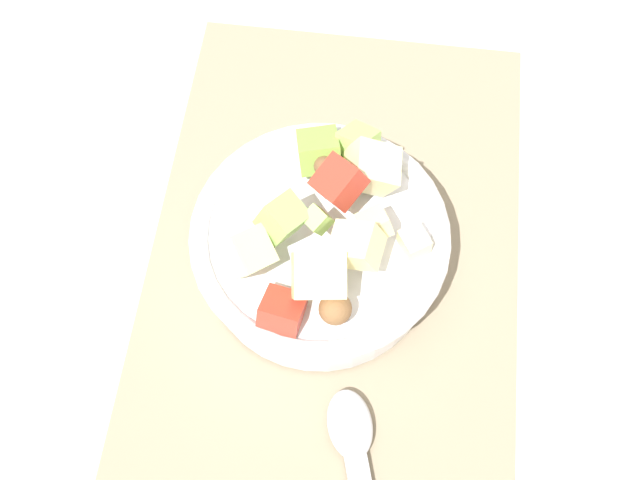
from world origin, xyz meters
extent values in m
plane|color=silver|center=(0.00, 0.00, 0.00)|extent=(2.40, 2.40, 0.00)
cube|color=gray|center=(0.00, 0.00, 0.00)|extent=(0.50, 0.33, 0.01)
cylinder|color=white|center=(0.01, -0.01, 0.03)|extent=(0.20, 0.20, 0.06)
torus|color=white|center=(0.01, -0.01, 0.06)|extent=(0.21, 0.21, 0.02)
cube|color=#BC3828|center=(0.09, -0.03, 0.07)|extent=(0.04, 0.04, 0.03)
cube|color=beige|center=(-0.04, 0.02, 0.09)|extent=(0.04, 0.05, 0.05)
cube|color=beige|center=(0.04, 0.02, 0.10)|extent=(0.04, 0.05, 0.04)
cube|color=#8CB74C|center=(-0.06, -0.02, 0.08)|extent=(0.05, 0.04, 0.04)
cube|color=beige|center=(0.01, 0.03, 0.09)|extent=(0.03, 0.03, 0.03)
sphere|color=brown|center=(0.08, 0.01, 0.08)|extent=(0.04, 0.03, 0.04)
sphere|color=brown|center=(-0.04, -0.01, 0.09)|extent=(0.03, 0.02, 0.02)
cube|color=#A3CC6B|center=(-0.06, 0.01, 0.08)|extent=(0.05, 0.04, 0.05)
cube|color=#93C160|center=(0.02, -0.04, 0.10)|extent=(0.04, 0.05, 0.05)
cube|color=beige|center=(0.04, -0.06, 0.09)|extent=(0.05, 0.05, 0.04)
cube|color=beige|center=(0.06, -0.01, 0.09)|extent=(0.05, 0.05, 0.05)
cube|color=beige|center=(0.02, 0.06, 0.08)|extent=(0.03, 0.03, 0.02)
cube|color=#BC3828|center=(-0.01, 0.00, 0.10)|extent=(0.05, 0.05, 0.04)
cube|color=#A3CC6B|center=(0.02, -0.01, 0.10)|extent=(0.03, 0.03, 0.03)
ellipsoid|color=#B7B7BC|center=(0.15, 0.03, 0.01)|extent=(0.06, 0.05, 0.01)
camera|label=1|loc=(0.28, 0.02, 0.61)|focal=42.01mm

